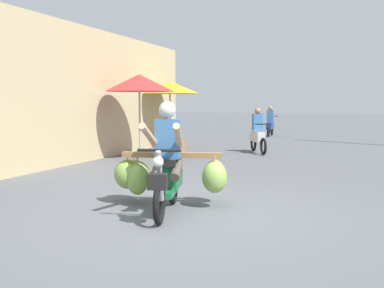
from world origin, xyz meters
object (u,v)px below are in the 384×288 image
Objects in this scene: motorbike_main_loaded at (163,171)px; market_umbrella_near_shop at (170,87)px; market_umbrella_further_along at (139,83)px; produce_crate at (175,146)px; motorbike_distant_ahead_right at (270,124)px; motorbike_distant_ahead_left at (258,135)px.

market_umbrella_near_shop is at bearing 112.81° from motorbike_main_loaded.
market_umbrella_further_along is 4.17× the size of produce_crate.
market_umbrella_further_along reaches higher than motorbike_distant_ahead_right.
market_umbrella_further_along is (-2.75, -2.61, 1.53)m from motorbike_distant_ahead_left.
market_umbrella_near_shop reaches higher than motorbike_distant_ahead_left.
motorbike_main_loaded is at bearing -85.17° from motorbike_distant_ahead_right.
motorbike_distant_ahead_right is 7.11m from market_umbrella_near_shop.
motorbike_distant_ahead_right is 0.71× the size of market_umbrella_near_shop.
motorbike_distant_ahead_right is at bearing 94.83° from motorbike_main_loaded.
motorbike_distant_ahead_left is at bearing 92.15° from motorbike_main_loaded.
produce_crate is at bearing -58.25° from market_umbrella_near_shop.
motorbike_distant_ahead_left is at bearing -82.19° from motorbike_distant_ahead_right.
motorbike_main_loaded reaches higher than motorbike_distant_ahead_right.
motorbike_distant_ahead_left is 0.90× the size of motorbike_distant_ahead_right.
market_umbrella_near_shop is (-3.39, 8.07, 1.52)m from motorbike_main_loaded.
motorbike_distant_ahead_left is 4.09m from market_umbrella_further_along.
motorbike_main_loaded is at bearing -67.19° from market_umbrella_near_shop.
motorbike_distant_ahead_right is 0.69× the size of market_umbrella_further_along.
market_umbrella_near_shop is 4.07× the size of produce_crate.
produce_crate is at bearing 111.69° from motorbike_main_loaded.
motorbike_distant_ahead_right is (-1.24, 14.68, 0.02)m from motorbike_main_loaded.
motorbike_main_loaded is at bearing -59.40° from market_umbrella_further_along.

